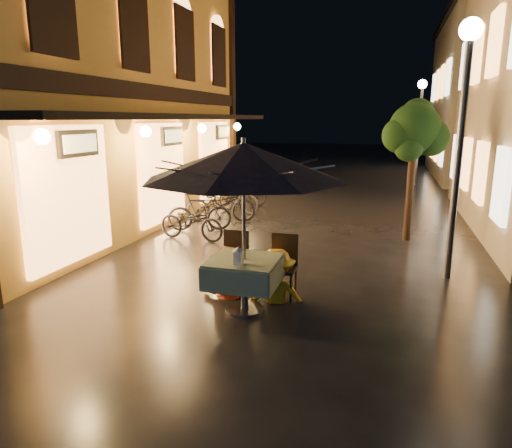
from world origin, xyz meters
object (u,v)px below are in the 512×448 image
(streetlamp_near, at_px, (464,105))
(person_orange, at_px, (225,247))
(bicycle_0, at_px, (191,222))
(patio_umbrella, at_px, (244,161))
(cafe_table, at_px, (244,272))
(person_yellow, at_px, (276,251))
(table_lantern, at_px, (238,254))

(streetlamp_near, bearing_deg, person_orange, -153.16)
(bicycle_0, bearing_deg, patio_umbrella, -138.58)
(cafe_table, bearing_deg, patio_umbrella, 90.00)
(patio_umbrella, distance_m, person_orange, 1.56)
(patio_umbrella, relative_size, person_yellow, 1.79)
(person_yellow, xyz_separation_m, bicycle_0, (-2.70, 2.91, -0.36))
(patio_umbrella, relative_size, person_orange, 1.83)
(streetlamp_near, distance_m, bicycle_0, 5.99)
(cafe_table, bearing_deg, person_orange, 131.41)
(cafe_table, bearing_deg, table_lantern, -90.00)
(streetlamp_near, bearing_deg, cafe_table, -142.38)
(bicycle_0, bearing_deg, streetlamp_near, -95.21)
(patio_umbrella, height_order, table_lantern, patio_umbrella)
(table_lantern, bearing_deg, streetlamp_near, 40.56)
(bicycle_0, bearing_deg, person_yellow, -130.24)
(person_orange, xyz_separation_m, person_yellow, (0.82, -0.02, 0.02))
(cafe_table, xyz_separation_m, patio_umbrella, (0.00, 0.00, 1.56))
(patio_umbrella, xyz_separation_m, bicycle_0, (-2.36, 3.43, -1.72))
(table_lantern, xyz_separation_m, bicycle_0, (-2.36, 3.68, -0.49))
(streetlamp_near, relative_size, person_yellow, 2.71)
(cafe_table, bearing_deg, person_yellow, 56.48)
(table_lantern, distance_m, person_yellow, 0.86)
(patio_umbrella, bearing_deg, table_lantern, -90.00)
(table_lantern, xyz_separation_m, person_orange, (-0.48, 0.80, -0.15))
(person_yellow, bearing_deg, table_lantern, 49.42)
(patio_umbrella, bearing_deg, person_yellow, 56.48)
(streetlamp_near, distance_m, person_yellow, 3.82)
(patio_umbrella, height_order, bicycle_0, patio_umbrella)
(table_lantern, bearing_deg, cafe_table, 90.00)
(streetlamp_near, height_order, person_orange, streetlamp_near)
(person_orange, bearing_deg, streetlamp_near, -166.20)
(table_lantern, height_order, person_yellow, person_yellow)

